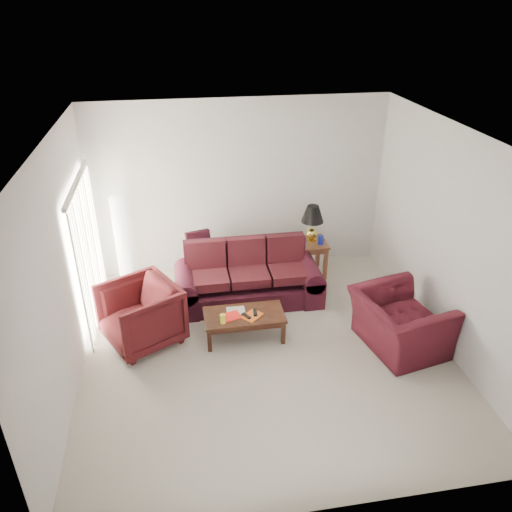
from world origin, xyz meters
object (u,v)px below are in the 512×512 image
(end_table, at_px, (309,258))
(armchair_right, at_px, (399,322))
(armchair_left, at_px, (141,315))
(floor_lamp, at_px, (122,242))
(coffee_table, at_px, (244,325))
(sofa, at_px, (248,275))

(end_table, relative_size, armchair_right, 0.52)
(armchair_left, bearing_deg, end_table, 89.53)
(floor_lamp, xyz_separation_m, coffee_table, (1.77, -1.81, -0.61))
(coffee_table, bearing_deg, floor_lamp, 124.22)
(sofa, xyz_separation_m, armchair_right, (1.89, -1.50, -0.08))
(end_table, xyz_separation_m, floor_lamp, (-3.16, 0.17, 0.49))
(coffee_table, bearing_deg, end_table, 39.64)
(armchair_left, bearing_deg, coffee_table, 55.71)
(floor_lamp, distance_m, coffee_table, 2.60)
(sofa, bearing_deg, armchair_right, -40.85)
(coffee_table, bearing_deg, armchair_right, -24.89)
(sofa, relative_size, armchair_left, 2.33)
(floor_lamp, xyz_separation_m, armchair_left, (0.32, -1.65, -0.36))
(armchair_left, distance_m, coffee_table, 1.48)
(floor_lamp, bearing_deg, coffee_table, -45.66)
(armchair_left, relative_size, armchair_right, 0.81)
(end_table, height_order, armchair_left, armchair_left)
(sofa, height_order, armchair_right, sofa)
(floor_lamp, bearing_deg, end_table, -3.08)
(end_table, xyz_separation_m, armchair_left, (-2.83, -1.48, 0.14))
(armchair_left, bearing_deg, floor_lamp, 162.97)
(floor_lamp, bearing_deg, sofa, -23.57)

